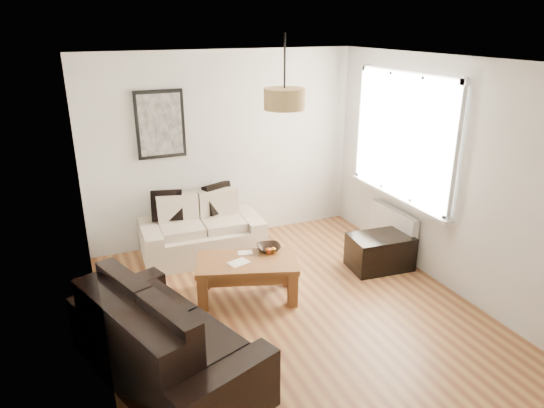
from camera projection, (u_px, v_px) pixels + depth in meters
name	position (u px, v px, depth m)	size (l,w,h in m)	color
floor	(294.00, 314.00, 5.19)	(4.50, 4.50, 0.00)	brown
ceiling	(299.00, 61.00, 4.28)	(3.80, 4.50, 0.00)	white
wall_back	(224.00, 148.00, 6.68)	(3.80, 0.04, 2.60)	silver
wall_front	(468.00, 322.00, 2.80)	(3.80, 0.04, 2.60)	silver
wall_left	(90.00, 231.00, 4.04)	(0.04, 4.50, 2.60)	silver
wall_right	(449.00, 177.00, 5.44)	(0.04, 4.50, 2.60)	silver
window_bay	(404.00, 136.00, 6.01)	(0.14, 1.90, 1.60)	white
radiator	(393.00, 228.00, 6.42)	(0.10, 0.90, 0.52)	white
poster	(160.00, 125.00, 6.19)	(0.62, 0.04, 0.87)	black
pendant_shade	(284.00, 99.00, 4.67)	(0.40, 0.40, 0.20)	tan
loveseat_cream	(202.00, 228.00, 6.41)	(1.55, 0.84, 0.77)	#BEAE99
sofa_leather	(165.00, 334.00, 4.18)	(1.90, 0.92, 0.82)	black
coffee_table	(247.00, 278.00, 5.46)	(1.11, 0.61, 0.45)	brown
ottoman	(380.00, 252.00, 6.12)	(0.76, 0.49, 0.43)	black
cushion_left	(167.00, 205.00, 6.31)	(0.40, 0.12, 0.40)	black
cushion_right	(218.00, 198.00, 6.57)	(0.40, 0.12, 0.40)	black
fruit_bowl	(269.00, 248.00, 5.60)	(0.27, 0.27, 0.07)	black
orange_a	(269.00, 251.00, 5.51)	(0.07, 0.07, 0.07)	#F55414
orange_b	(273.00, 250.00, 5.54)	(0.06, 0.06, 0.06)	#FF9D15
orange_c	(268.00, 251.00, 5.52)	(0.06, 0.06, 0.06)	orange
papers	(239.00, 263.00, 5.32)	(0.22, 0.15, 0.01)	silver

